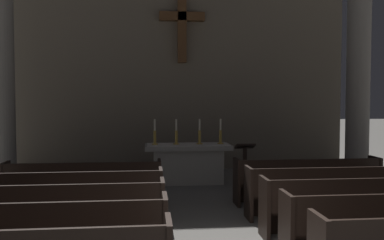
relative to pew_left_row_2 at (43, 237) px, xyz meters
name	(u,v)px	position (x,y,z in m)	size (l,w,h in m)	color
pew_left_row_2	(43,237)	(0.00, 0.00, 0.00)	(3.04, 0.50, 0.95)	black
pew_left_row_3	(61,214)	(0.00, 1.03, 0.00)	(3.04, 0.50, 0.95)	black
pew_left_row_4	(74,197)	(0.00, 2.05, 0.00)	(3.04, 0.50, 0.95)	black
pew_left_row_5	(84,185)	(0.00, 3.08, 0.00)	(3.04, 0.50, 0.95)	black
pew_right_row_3	(357,206)	(4.55, 1.03, 0.00)	(3.04, 0.50, 0.95)	black
pew_right_row_4	(329,191)	(4.55, 2.05, 0.00)	(3.04, 0.50, 0.95)	black
pew_right_row_5	(307,180)	(4.55, 3.08, 0.00)	(3.04, 0.50, 0.95)	black
column_left_second	(1,52)	(-2.32, 5.47, 2.85)	(0.92, 0.92, 6.83)	gray
column_right_second	(359,56)	(6.88, 5.47, 2.85)	(0.92, 0.92, 6.83)	gray
altar	(188,162)	(2.28, 5.41, 0.06)	(2.20, 0.90, 1.01)	#A8A399
candlestick_outer_left	(155,136)	(1.43, 5.41, 0.74)	(0.16, 0.16, 0.65)	#B79338
candlestick_inner_left	(176,136)	(1.98, 5.41, 0.74)	(0.16, 0.16, 0.65)	#B79338
candlestick_inner_right	(199,136)	(2.58, 5.41, 0.74)	(0.16, 0.16, 0.65)	#B79338
candlestick_outer_right	(221,136)	(3.13, 5.41, 0.74)	(0.16, 0.16, 0.65)	#B79338
apse_with_cross	(181,41)	(2.28, 7.63, 3.47)	(10.18, 0.51, 7.89)	#706656
lectern	(245,169)	(3.49, 4.21, 0.07)	(0.44, 0.36, 1.15)	black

